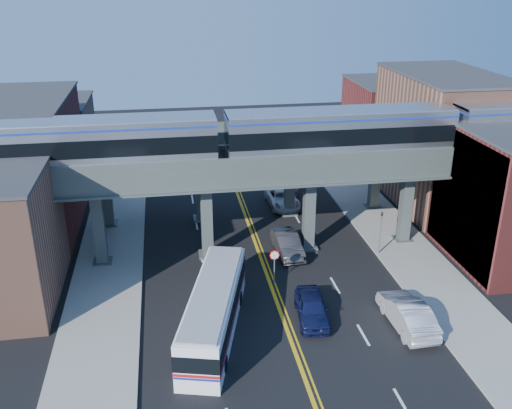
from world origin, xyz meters
TOP-DOWN VIEW (x-y plane):
  - ground at (0.00, 0.00)m, footprint 120.00×120.00m
  - sidewalk_west at (-11.50, 10.00)m, footprint 5.00×70.00m
  - sidewalk_east at (11.50, 10.00)m, footprint 5.00×70.00m
  - building_west_b at (-18.50, 16.00)m, footprint 8.00×14.00m
  - building_west_c at (-18.50, 29.00)m, footprint 8.00×10.00m
  - building_east_b at (18.50, 16.00)m, footprint 8.00×14.00m
  - building_east_c at (18.50, 29.00)m, footprint 8.00×10.00m
  - mural_panel at (14.55, 4.00)m, footprint 0.10×9.50m
  - elevated_viaduct_near at (0.00, 8.00)m, footprint 52.00×3.60m
  - elevated_viaduct_far at (0.00, 15.00)m, footprint 52.00×3.60m
  - transit_train at (6.15, 8.00)m, footprint 52.58×3.30m
  - stop_sign at (0.30, 3.00)m, footprint 0.76×0.09m
  - traffic_signal at (9.20, 6.00)m, footprint 0.15×0.18m
  - transit_bus at (-4.46, -2.17)m, footprint 5.36×11.69m
  - car_lane_a at (1.80, -1.78)m, footprint 2.39×4.91m
  - car_lane_b at (2.18, 7.38)m, footprint 1.93×5.07m
  - car_lane_c at (3.78, 17.06)m, footprint 2.80×5.67m
  - car_lane_d at (4.75, 21.66)m, footprint 2.90×6.43m
  - car_parked_curb at (7.46, -3.50)m, footprint 2.11×5.63m

SIDE VIEW (x-z plane):
  - ground at x=0.00m, z-range 0.00..0.00m
  - sidewalk_west at x=-11.50m, z-range 0.00..0.16m
  - sidewalk_east at x=11.50m, z-range 0.00..0.16m
  - car_lane_c at x=3.78m, z-range 0.00..1.55m
  - car_lane_a at x=1.80m, z-range 0.00..1.61m
  - car_lane_b at x=2.18m, z-range 0.00..1.65m
  - car_lane_d at x=4.75m, z-range 0.00..1.83m
  - car_parked_curb at x=7.46m, z-range 0.00..1.84m
  - transit_bus at x=-4.46m, z-range 0.04..2.98m
  - stop_sign at x=0.30m, z-range 0.44..3.07m
  - traffic_signal at x=9.20m, z-range 0.25..4.35m
  - building_west_c at x=-18.50m, z-range 0.00..8.00m
  - building_east_c at x=18.50m, z-range 0.00..9.00m
  - mural_panel at x=14.55m, z-range 0.00..9.50m
  - building_west_b at x=-18.50m, z-range 0.00..11.00m
  - building_east_b at x=18.50m, z-range 0.00..12.00m
  - elevated_viaduct_near at x=0.00m, z-range 2.77..10.17m
  - elevated_viaduct_far at x=0.00m, z-range 2.77..10.17m
  - transit_train at x=6.15m, z-range 7.55..11.41m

